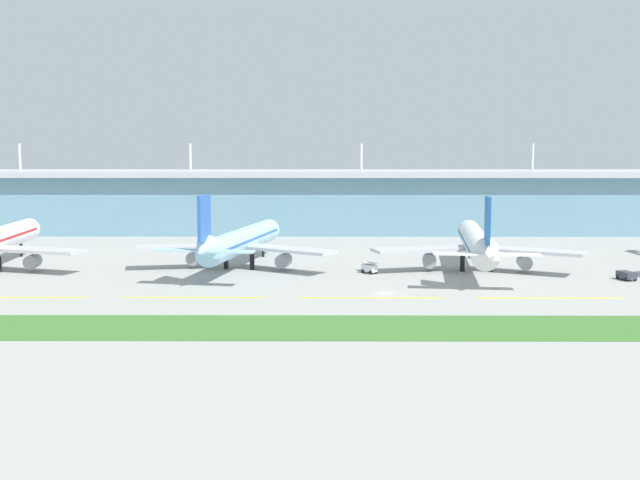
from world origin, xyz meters
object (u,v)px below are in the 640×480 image
airliner_far_middle (476,243)px  pushback_tug (626,275)px  airliner_near_middle (241,241)px  baggage_cart (370,268)px

airliner_far_middle → pushback_tug: airliner_far_middle is taller
airliner_near_middle → baggage_cart: (30.11, -7.56, -5.18)m
airliner_near_middle → airliner_far_middle: 55.19m
airliner_far_middle → pushback_tug: bearing=-23.4°
pushback_tug → baggage_cart: size_ratio=1.24×
airliner_near_middle → airliner_far_middle: size_ratio=0.95×
airliner_near_middle → baggage_cart: bearing=-14.1°
baggage_cart → airliner_far_middle: bearing=9.5°
airliner_far_middle → pushback_tug: 33.20m
airliner_far_middle → pushback_tug: size_ratio=12.97×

